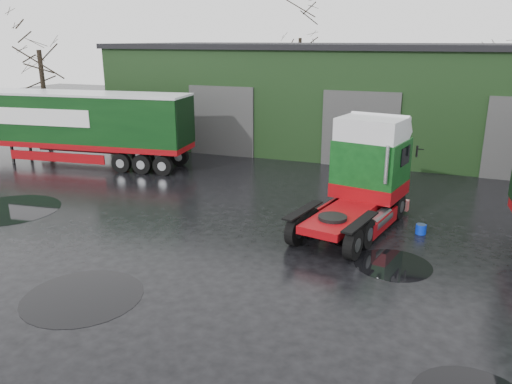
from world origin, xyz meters
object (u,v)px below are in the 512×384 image
at_px(warehouse, 377,96).
at_px(hero_tractor, 352,178).
at_px(trailer_left, 78,129).
at_px(tree_left, 42,79).
at_px(tree_back_a, 300,61).
at_px(wash_bucket, 421,229).
at_px(tree_back_b, 505,78).

bearing_deg(warehouse, hero_tractor, -84.98).
height_order(hero_tractor, trailer_left, trailer_left).
bearing_deg(tree_left, tree_back_a, 58.57).
bearing_deg(hero_tractor, tree_left, 171.86).
bearing_deg(wash_bucket, tree_left, 163.15).
height_order(hero_tractor, tree_left, tree_left).
xyz_separation_m(trailer_left, tree_back_b, (22.28, 20.85, 1.79)).
distance_m(hero_tractor, trailer_left, 16.32).
bearing_deg(wash_bucket, trailer_left, 167.37).
bearing_deg(hero_tractor, trailer_left, 175.53).
height_order(tree_left, tree_back_b, tree_left).
distance_m(hero_tractor, tree_back_a, 27.31).
bearing_deg(hero_tractor, tree_back_a, 122.23).
bearing_deg(tree_left, wash_bucket, -16.85).
bearing_deg(warehouse, trailer_left, -142.78).
relative_size(hero_tractor, tree_back_a, 0.66).
distance_m(trailer_left, tree_back_b, 30.57).
height_order(trailer_left, tree_back_b, tree_back_b).
height_order(trailer_left, tree_back_a, tree_back_a).
distance_m(tree_left, tree_back_a, 21.10).
bearing_deg(tree_back_b, tree_back_a, 180.00).
distance_m(trailer_left, tree_left, 5.97).
distance_m(hero_tractor, wash_bucket, 3.05).
bearing_deg(wash_bucket, hero_tractor, -165.82).
height_order(wash_bucket, tree_back_a, tree_back_a).
relative_size(warehouse, tree_back_a, 3.41).
bearing_deg(hero_tractor, warehouse, 107.09).
xyz_separation_m(trailer_left, tree_back_a, (6.28, 20.85, 2.79)).
bearing_deg(tree_back_a, wash_bucket, -64.71).
height_order(wash_bucket, tree_left, tree_left).
height_order(hero_tractor, tree_back_b, tree_back_b).
bearing_deg(tree_back_a, hero_tractor, -69.84).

